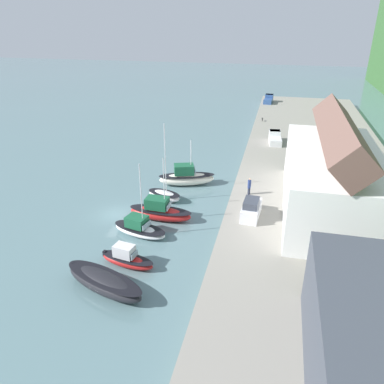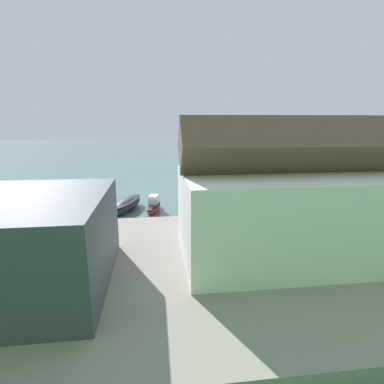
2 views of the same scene
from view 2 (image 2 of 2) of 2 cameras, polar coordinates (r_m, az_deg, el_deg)
ground_plane at (r=47.98m, az=3.71°, el=-1.43°), size 320.00×320.00×0.00m
quay_promenade at (r=25.73m, az=14.12°, el=-13.47°), size 139.96×22.60×1.67m
harbor_clubhouse at (r=25.81m, az=22.93°, el=-2.40°), size 22.01×9.68×11.03m
moored_boat_0 at (r=45.38m, az=18.27°, el=-1.50°), size 4.80×8.19×6.51m
moored_boat_1 at (r=44.94m, az=11.11°, el=-1.79°), size 3.36×5.02×10.16m
moored_boat_2 at (r=42.67m, az=5.29°, el=-1.97°), size 2.62×7.59×7.64m
moored_boat_3 at (r=43.20m, az=0.04°, el=-2.03°), size 3.74×6.66×8.31m
moored_boat_4 at (r=42.10m, az=-7.34°, el=-2.56°), size 2.62×5.70×2.18m
moored_boat_5 at (r=42.79m, az=-12.44°, el=-2.40°), size 5.17×8.68×1.61m
parked_car_2 at (r=32.51m, az=9.24°, el=-4.13°), size 4.31×2.06×2.16m
person_on_quay at (r=35.08m, az=17.81°, el=-2.99°), size 0.40×0.40×2.14m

